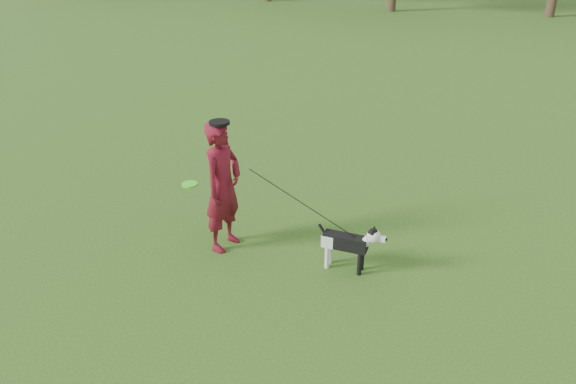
% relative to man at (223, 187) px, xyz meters
% --- Properties ---
extents(ground, '(120.00, 120.00, 0.00)m').
position_rel_man_xyz_m(ground, '(1.03, -0.13, -0.97)').
color(ground, '#285116').
rests_on(ground, ground).
extents(man, '(0.55, 0.76, 1.95)m').
position_rel_man_xyz_m(man, '(0.00, 0.00, 0.00)').
color(man, '#570C18').
rests_on(man, ground).
extents(dog, '(0.97, 0.19, 0.74)m').
position_rel_man_xyz_m(dog, '(1.90, 0.04, -0.52)').
color(dog, black).
rests_on(dog, ground).
extents(man_held_items, '(2.62, 0.39, 1.46)m').
position_rel_man_xyz_m(man_held_items, '(1.21, -0.01, -0.03)').
color(man_held_items, '#3BF91F').
rests_on(man_held_items, ground).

